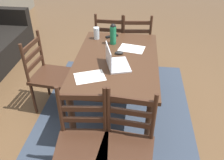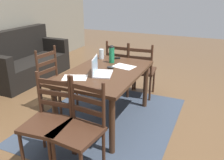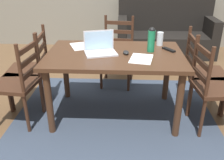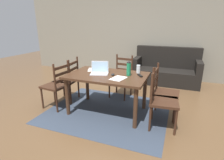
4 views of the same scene
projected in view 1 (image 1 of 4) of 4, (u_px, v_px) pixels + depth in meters
name	position (u px, v px, depth m)	size (l,w,h in m)	color
ground_plane	(116.00, 109.00, 3.09)	(14.00, 14.00, 0.00)	brown
area_rug	(116.00, 109.00, 3.09)	(2.26, 1.88, 0.01)	#333D4C
dining_table	(116.00, 66.00, 2.73)	(1.44, 0.92, 0.74)	#422819
chair_right_near	(135.00, 43.00, 3.64)	(0.48, 0.48, 0.95)	#3D2316
chair_far_head	(49.00, 75.00, 2.92)	(0.49, 0.49, 0.95)	#3D2316
chair_left_far	(82.00, 145.00, 2.03)	(0.48, 0.48, 0.95)	#3D2316
chair_left_near	(127.00, 149.00, 1.99)	(0.48, 0.48, 0.95)	#3D2316
chair_right_far	(111.00, 42.00, 3.67)	(0.45, 0.45, 0.95)	#3D2316
laptop	(114.00, 61.00, 2.51)	(0.37, 0.30, 0.23)	silver
water_bottle	(113.00, 34.00, 2.92)	(0.08, 0.08, 0.26)	#197247
drinking_glass	(97.00, 33.00, 3.07)	(0.07, 0.07, 0.15)	silver
computer_mouse	(119.00, 53.00, 2.76)	(0.06, 0.10, 0.03)	black
tv_remote	(112.00, 36.00, 3.16)	(0.04, 0.17, 0.02)	black
paper_stack_left	(90.00, 77.00, 2.37)	(0.21, 0.30, 0.00)	white
paper_stack_right	(132.00, 49.00, 2.88)	(0.21, 0.30, 0.00)	white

